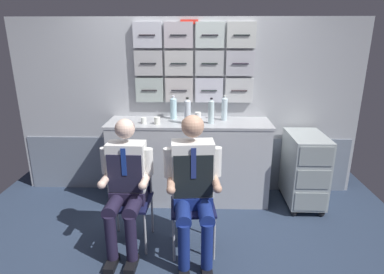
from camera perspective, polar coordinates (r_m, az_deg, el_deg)
ground at (r=3.19m, az=-1.86°, el=-20.44°), size 4.80×4.80×0.04m
galley_bulkhead at (r=3.97m, az=-0.73°, el=5.29°), size 4.20×0.14×2.15m
galley_counter at (r=3.88m, az=-0.53°, el=-4.33°), size 1.90×0.53×0.99m
service_trolley at (r=3.97m, az=19.36°, el=-5.25°), size 0.40×0.65×0.87m
folding_chair_left at (r=3.19m, az=-10.80°, el=-9.07°), size 0.41×0.42×0.85m
crew_member_left at (r=2.98m, az=-11.72°, el=-7.76°), size 0.48×0.60×1.25m
folding_chair_right at (r=3.06m, az=0.04°, el=-9.99°), size 0.43×0.44×0.85m
crew_member_right at (r=2.83m, az=0.23°, el=-7.95°), size 0.51×0.65×1.30m
water_bottle_blue_cap at (r=3.83m, az=-3.33°, el=5.19°), size 0.08×0.08×0.28m
water_bottle_clear at (r=3.63m, az=3.43°, el=4.58°), size 0.07×0.07×0.29m
sparkling_bottle_green at (r=3.78m, az=5.79°, el=5.09°), size 0.07×0.07×0.30m
water_bottle_short at (r=3.60m, az=-0.83°, el=4.58°), size 0.08×0.08×0.30m
espresso_cup_small at (r=3.68m, az=-8.57°, el=2.95°), size 0.06×0.06×0.07m
paper_cup_tan at (r=3.63m, az=-6.22°, el=2.95°), size 0.07×0.07×0.08m
coffee_cup_spare at (r=3.82m, az=1.07°, el=3.82°), size 0.07×0.07×0.09m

